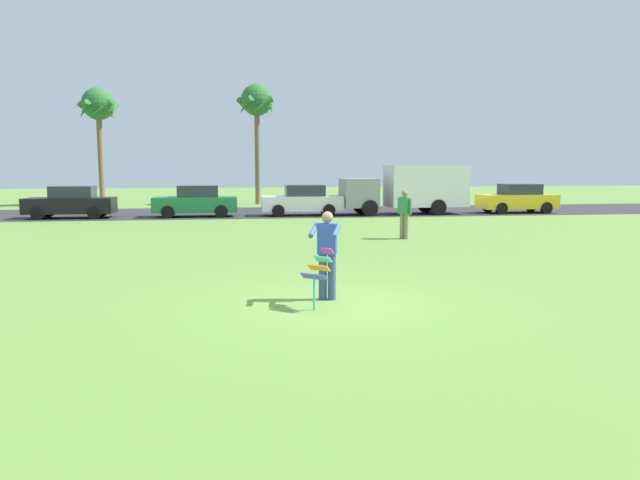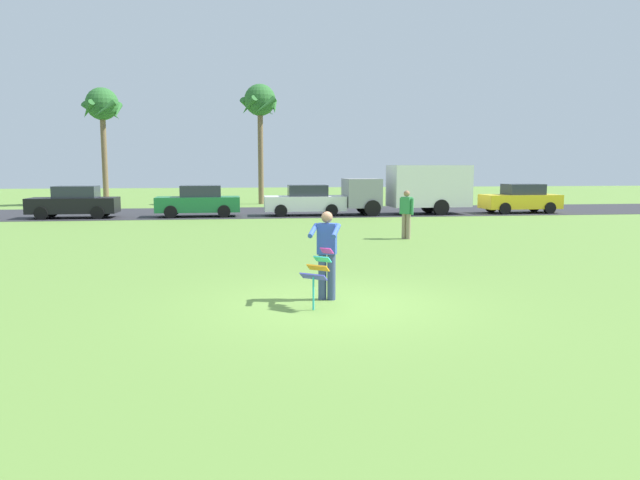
# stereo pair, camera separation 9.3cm
# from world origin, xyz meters

# --- Properties ---
(ground_plane) EXTENTS (120.00, 120.00, 0.00)m
(ground_plane) POSITION_xyz_m (0.00, 0.00, 0.00)
(ground_plane) COLOR olive
(road_strip) EXTENTS (120.00, 8.00, 0.01)m
(road_strip) POSITION_xyz_m (0.00, 22.33, 0.01)
(road_strip) COLOR #2D2D33
(road_strip) RESTS_ON ground
(person_kite_flyer) EXTENTS (0.69, 0.76, 1.73)m
(person_kite_flyer) POSITION_xyz_m (-0.13, 0.39, 0.95)
(person_kite_flyer) COLOR #384772
(person_kite_flyer) RESTS_ON ground
(kite_held) EXTENTS (0.68, 0.72, 1.09)m
(kite_held) POSITION_xyz_m (-0.39, -0.28, 0.72)
(kite_held) COLOR #D83399
(kite_held) RESTS_ON ground
(parked_car_black) EXTENTS (4.21, 1.85, 1.60)m
(parked_car_black) POSITION_xyz_m (-9.95, 19.93, 0.77)
(parked_car_black) COLOR black
(parked_car_black) RESTS_ON ground
(parked_car_green) EXTENTS (4.24, 1.90, 1.60)m
(parked_car_green) POSITION_xyz_m (-3.88, 19.93, 0.77)
(parked_car_green) COLOR #1E7238
(parked_car_green) RESTS_ON ground
(parked_car_white) EXTENTS (4.21, 1.86, 1.60)m
(parked_car_white) POSITION_xyz_m (1.60, 19.93, 0.77)
(parked_car_white) COLOR white
(parked_car_white) RESTS_ON ground
(parked_truck_grey_van) EXTENTS (6.77, 2.29, 2.62)m
(parked_truck_grey_van) POSITION_xyz_m (7.45, 19.93, 1.41)
(parked_truck_grey_van) COLOR gray
(parked_truck_grey_van) RESTS_ON ground
(parked_car_yellow) EXTENTS (4.25, 1.94, 1.60)m
(parked_car_yellow) POSITION_xyz_m (13.52, 19.93, 0.77)
(parked_car_yellow) COLOR yellow
(parked_car_yellow) RESTS_ON ground
(palm_tree_left_near) EXTENTS (2.58, 2.71, 7.65)m
(palm_tree_left_near) POSITION_xyz_m (-10.60, 30.10, 6.30)
(palm_tree_left_near) COLOR brown
(palm_tree_left_near) RESTS_ON ground
(palm_tree_right_near) EXTENTS (2.58, 2.71, 8.00)m
(palm_tree_right_near) POSITION_xyz_m (-0.35, 29.70, 6.62)
(palm_tree_right_near) COLOR brown
(palm_tree_right_near) RESTS_ON ground
(person_walker_near) EXTENTS (0.41, 0.45, 1.73)m
(person_walker_near) POSITION_xyz_m (4.08, 9.58, 0.93)
(person_walker_near) COLOR gray
(person_walker_near) RESTS_ON ground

